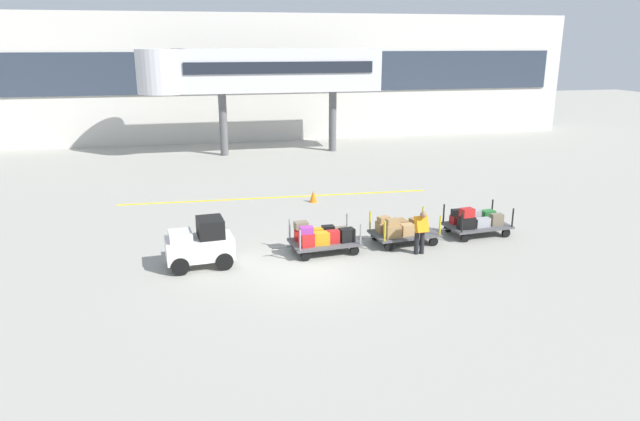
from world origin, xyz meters
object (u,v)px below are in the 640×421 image
object	(u,v)px
baggage_tug	(201,244)
safety_cone_near	(313,196)
baggage_cart_tail	(476,221)
baggage_handler	(421,230)
baggage_cart_middle	(400,230)
baggage_cart_lead	(323,237)

from	to	relation	value
baggage_tug	safety_cone_near	world-z (taller)	baggage_tug
baggage_cart_tail	baggage_handler	world-z (taller)	baggage_handler
baggage_tug	baggage_cart_middle	bearing A→B (deg)	5.61
baggage_cart_middle	baggage_cart_tail	world-z (taller)	baggage_cart_tail
safety_cone_near	baggage_cart_tail	bearing A→B (deg)	-49.90
baggage_tug	baggage_cart_tail	bearing A→B (deg)	5.34
baggage_cart_lead	safety_cone_near	distance (m)	6.48
safety_cone_near	baggage_tug	bearing A→B (deg)	-127.14
baggage_tug	baggage_cart_tail	xyz separation A→B (m)	(10.04, 0.94, -0.22)
baggage_tug	baggage_cart_middle	size ratio (longest dim) A/B	0.72
baggage_cart_tail	baggage_cart_lead	bearing A→B (deg)	-174.66
baggage_handler	safety_cone_near	bearing A→B (deg)	106.16
baggage_tug	baggage_cart_lead	world-z (taller)	baggage_tug
baggage_cart_lead	baggage_handler	size ratio (longest dim) A/B	1.96
baggage_cart_middle	safety_cone_near	distance (m)	6.36
baggage_cart_tail	safety_cone_near	size ratio (longest dim) A/B	5.56
baggage_cart_lead	safety_cone_near	bearing A→B (deg)	80.65
baggage_tug	baggage_cart_lead	bearing A→B (deg)	5.35
baggage_cart_tail	safety_cone_near	bearing A→B (deg)	130.10
baggage_handler	safety_cone_near	xyz separation A→B (m)	(-2.12, 7.31, -0.59)
baggage_tug	baggage_cart_lead	xyz separation A→B (m)	(4.07, 0.38, -0.21)
baggage_cart_middle	baggage_handler	world-z (taller)	baggage_handler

